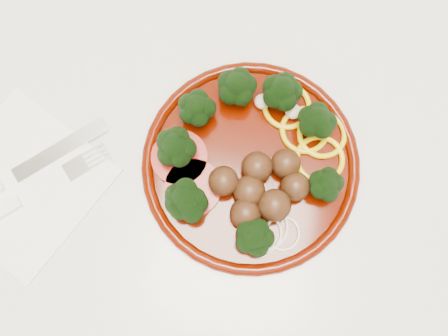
# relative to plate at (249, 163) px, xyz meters

# --- Properties ---
(counter) EXTENTS (2.40, 0.60, 0.90)m
(counter) POSITION_rel_plate_xyz_m (-0.00, 0.00, -0.47)
(counter) COLOR silver
(counter) RESTS_ON ground
(plate) EXTENTS (0.26, 0.26, 0.06)m
(plate) POSITION_rel_plate_xyz_m (0.00, 0.00, 0.00)
(plate) COLOR #400900
(plate) RESTS_ON counter
(napkin) EXTENTS (0.23, 0.23, 0.00)m
(napkin) POSITION_rel_plate_xyz_m (-0.26, -0.06, -0.02)
(napkin) COLOR white
(napkin) RESTS_ON counter
(fork) EXTENTS (0.16, 0.14, 0.01)m
(fork) POSITION_rel_plate_xyz_m (-0.27, -0.09, -0.01)
(fork) COLOR white
(fork) RESTS_ON napkin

